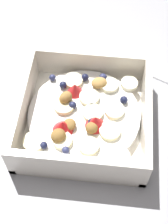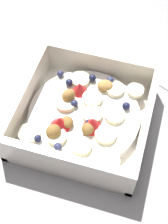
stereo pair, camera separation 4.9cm
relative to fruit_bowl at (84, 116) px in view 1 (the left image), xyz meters
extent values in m
plane|color=#9E9EA3|center=(0.01, -0.02, -0.02)|extent=(2.40, 2.40, 0.00)
cube|color=white|center=(0.00, 0.00, -0.02)|extent=(0.19, 0.19, 0.01)
cube|color=white|center=(0.00, -0.09, 0.01)|extent=(0.19, 0.01, 0.06)
cube|color=white|center=(0.00, 0.09, 0.01)|extent=(0.19, 0.01, 0.06)
cube|color=white|center=(-0.09, 0.00, 0.01)|extent=(0.01, 0.17, 0.06)
cube|color=white|center=(0.09, 0.00, 0.01)|extent=(0.01, 0.17, 0.06)
cylinder|color=white|center=(0.00, 0.00, 0.00)|extent=(0.17, 0.17, 0.02)
cylinder|color=#F7EFC6|center=(-0.01, 0.04, 0.01)|extent=(0.04, 0.04, 0.01)
cylinder|color=#F4EAB7|center=(0.05, -0.02, 0.01)|extent=(0.04, 0.04, 0.01)
cylinder|color=beige|center=(-0.01, -0.03, 0.01)|extent=(0.04, 0.04, 0.01)
cylinder|color=beige|center=(0.05, 0.01, 0.01)|extent=(0.03, 0.03, 0.01)
cylinder|color=#F4EAB7|center=(0.00, 0.01, 0.01)|extent=(0.04, 0.04, 0.01)
cylinder|color=#F4EAB7|center=(-0.06, -0.02, 0.01)|extent=(0.04, 0.04, 0.01)
cylinder|color=#F7EFC6|center=(-0.06, 0.06, 0.01)|extent=(0.04, 0.04, 0.01)
cylinder|color=#F4EAB7|center=(0.06, -0.06, 0.01)|extent=(0.03, 0.03, 0.01)
cylinder|color=#F7EFC6|center=(0.07, 0.05, 0.01)|extent=(0.04, 0.04, 0.01)
cylinder|color=#F7EFC6|center=(-0.03, 0.01, 0.01)|extent=(0.04, 0.04, 0.01)
cylinder|color=#F7EFC6|center=(-0.05, 0.03, 0.01)|extent=(0.04, 0.04, 0.01)
cylinder|color=#F4EAB7|center=(0.03, 0.04, 0.01)|extent=(0.03, 0.03, 0.01)
cone|color=red|center=(0.02, 0.02, 0.02)|extent=(0.04, 0.04, 0.02)
cone|color=red|center=(-0.04, -0.02, 0.02)|extent=(0.03, 0.03, 0.02)
cone|color=red|center=(0.03, -0.03, 0.02)|extent=(0.04, 0.04, 0.02)
sphere|color=navy|center=(-0.07, 0.02, 0.01)|extent=(0.01, 0.01, 0.01)
sphere|color=#191E3D|center=(0.02, 0.01, 0.01)|extent=(0.01, 0.01, 0.01)
sphere|color=#191E3D|center=(-0.06, -0.01, 0.01)|extent=(0.01, 0.01, 0.01)
sphere|color=#191E3D|center=(-0.03, 0.06, 0.01)|extent=(0.01, 0.01, 0.01)
sphere|color=#191E3D|center=(-0.05, -0.04, 0.01)|extent=(0.01, 0.01, 0.01)
sphere|color=#191E3D|center=(0.06, -0.05, 0.01)|extent=(0.01, 0.01, 0.01)
sphere|color=navy|center=(0.07, -0.02, 0.01)|extent=(0.01, 0.01, 0.01)
sphere|color=#23284C|center=(-0.01, -0.01, 0.01)|extent=(0.01, 0.01, 0.01)
sphere|color=navy|center=(-0.06, -0.06, 0.01)|extent=(0.01, 0.01, 0.01)
ellipsoid|color=olive|center=(0.03, 0.01, 0.01)|extent=(0.02, 0.02, 0.02)
ellipsoid|color=#AD7F42|center=(-0.02, -0.03, 0.02)|extent=(0.03, 0.03, 0.02)
ellipsoid|color=olive|center=(0.05, -0.03, 0.02)|extent=(0.03, 0.03, 0.02)
ellipsoid|color=tan|center=(-0.05, 0.02, 0.01)|extent=(0.03, 0.03, 0.01)
ellipsoid|color=olive|center=(0.02, -0.02, 0.01)|extent=(0.03, 0.03, 0.01)
ellipsoid|color=silver|center=(-0.14, 0.03, -0.02)|extent=(0.05, 0.06, 0.01)
cylinder|color=silver|center=(-0.10, 0.11, -0.02)|extent=(0.06, 0.12, 0.01)
camera|label=1|loc=(0.27, 0.03, 0.42)|focal=53.41mm
camera|label=2|loc=(0.26, 0.08, 0.42)|focal=53.41mm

